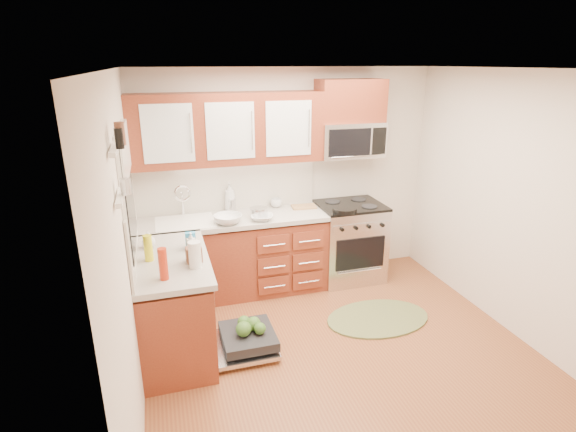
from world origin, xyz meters
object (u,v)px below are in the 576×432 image
object	(u,v)px
upper_cabinets	(228,129)
dishwasher	(244,341)
stock_pot	(259,213)
paper_towel_roll	(195,255)
range	(349,241)
sink	(186,233)
bowl_a	(262,218)
cup	(276,203)
skillet	(345,210)
microwave	(350,139)
bowl_b	(228,219)
cutting_board	(304,207)
rug	(378,318)

from	to	relation	value
upper_cabinets	dishwasher	size ratio (longest dim) A/B	2.93
stock_pot	paper_towel_roll	xyz separation A→B (m)	(-0.79, -1.08, 0.06)
range	sink	bearing A→B (deg)	-179.70
paper_towel_roll	bowl_a	size ratio (longest dim) A/B	0.94
paper_towel_roll	cup	world-z (taller)	paper_towel_roll
paper_towel_roll	cup	bearing A→B (deg)	52.31
skillet	bowl_a	xyz separation A→B (m)	(-0.94, 0.07, -0.02)
cup	stock_pot	bearing A→B (deg)	-131.74
microwave	stock_pot	bearing A→B (deg)	-169.28
skillet	microwave	bearing A→B (deg)	63.22
bowl_a	bowl_b	size ratio (longest dim) A/B	0.80
cutting_board	cup	world-z (taller)	cup
stock_pot	rug	bearing A→B (deg)	-40.98
rug	sink	bearing A→B (deg)	151.64
skillet	cutting_board	bearing A→B (deg)	134.95
paper_towel_roll	sink	bearing A→B (deg)	90.00
paper_towel_roll	bowl_b	xyz separation A→B (m)	(0.43, 0.99, -0.07)
range	stock_pot	bearing A→B (deg)	-175.21
range	skillet	xyz separation A→B (m)	(-0.19, -0.25, 0.50)
sink	bowl_a	size ratio (longest dim) A/B	2.58
dishwasher	bowl_a	distance (m)	1.34
dishwasher	paper_towel_roll	bearing A→B (deg)	-174.03
upper_cabinets	paper_towel_roll	bearing A→B (deg)	-111.75
upper_cabinets	rug	size ratio (longest dim) A/B	1.86
upper_cabinets	dishwasher	xyz separation A→B (m)	(-0.13, -1.27, -1.77)
sink	cutting_board	distance (m)	1.39
rug	skillet	world-z (taller)	skillet
rug	stock_pot	size ratio (longest dim) A/B	5.76
range	bowl_b	bearing A→B (deg)	-173.14
sink	microwave	bearing A→B (deg)	3.85
stock_pot	cup	size ratio (longest dim) A/B	1.45
rug	cutting_board	world-z (taller)	cutting_board
dishwasher	rug	distance (m)	1.45
microwave	sink	bearing A→B (deg)	-176.15
bowl_b	upper_cabinets	bearing A→B (deg)	74.24
range	sink	size ratio (longest dim) A/B	1.53
range	rug	bearing A→B (deg)	-95.36
upper_cabinets	microwave	bearing A→B (deg)	-1.02
upper_cabinets	cup	world-z (taller)	upper_cabinets
upper_cabinets	range	world-z (taller)	upper_cabinets
sink	stock_pot	world-z (taller)	stock_pot
stock_pot	cutting_board	bearing A→B (deg)	19.55
range	cup	bearing A→B (deg)	165.58
range	bowl_a	world-z (taller)	bowl_a
stock_pot	bowl_b	bearing A→B (deg)	-166.75
upper_cabinets	paper_towel_roll	distance (m)	1.65
microwave	bowl_a	world-z (taller)	microwave
skillet	bowl_a	size ratio (longest dim) A/B	1.13
range	rug	world-z (taller)	range
dishwasher	bowl_a	size ratio (longest dim) A/B	2.91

